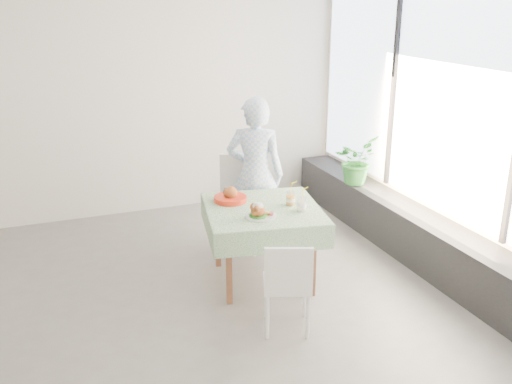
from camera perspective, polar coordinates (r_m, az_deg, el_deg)
name	(u,v)px	position (r m, az deg, el deg)	size (l,w,h in m)	color
floor	(148,312)	(5.12, -10.72, -11.74)	(6.00, 6.00, 0.00)	#605D5A
wall_back	(100,103)	(7.00, -15.36, 8.55)	(6.00, 0.02, 2.80)	silver
wall_front	(248,313)	(2.32, -0.81, -11.96)	(6.00, 0.02, 2.80)	silver
wall_right	(449,126)	(5.84, 18.75, 6.23)	(0.02, 5.00, 2.80)	silver
window_pane	(449,101)	(5.77, 18.78, 8.63)	(0.01, 4.80, 2.18)	#D1E0F9
window_ledge	(421,239)	(6.06, 16.14, -4.52)	(0.40, 4.80, 0.50)	black
cafe_table	(263,236)	(5.36, 0.69, -4.40)	(1.21, 1.21, 0.74)	brown
chair_far	(239,220)	(6.15, -1.74, -2.85)	(0.63, 0.63, 0.98)	white
chair_near	(287,302)	(4.71, 3.10, -10.90)	(0.48, 0.48, 0.79)	white
diner	(255,175)	(5.95, -0.08, 1.74)	(0.60, 0.39, 1.65)	#98C4F4
main_dish	(260,213)	(5.01, 0.36, -2.08)	(0.28, 0.28, 0.15)	white
juice_cup_orange	(290,199)	(5.32, 3.47, -0.69)	(0.09, 0.09, 0.26)	white
juice_cup_lemonade	(302,205)	(5.18, 4.57, -1.28)	(0.09, 0.09, 0.26)	white
second_dish	(230,197)	(5.41, -2.59, -0.50)	(0.31, 0.31, 0.15)	red
potted_plant	(356,160)	(6.75, 9.94, 3.15)	(0.50, 0.43, 0.56)	#257033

